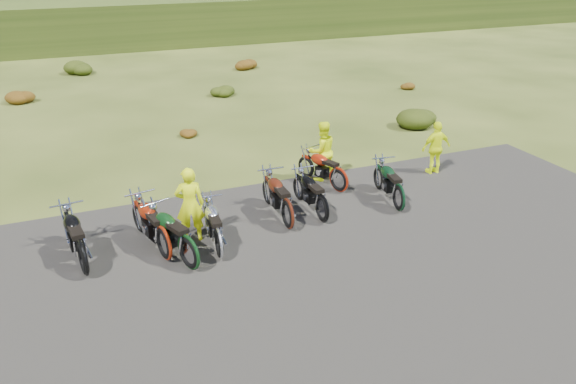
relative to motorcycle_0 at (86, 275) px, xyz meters
name	(u,v)px	position (x,y,z in m)	size (l,w,h in m)	color
ground	(293,251)	(4.60, -0.76, 0.00)	(300.00, 300.00, 0.00)	#2E3D14
gravel_pad	(331,296)	(4.60, -2.76, 0.00)	(20.00, 12.00, 0.04)	black
hill_slope	(96,14)	(4.60, 49.24, 0.00)	(300.00, 46.00, 3.00)	#2F4216
shrub_2	(19,95)	(-1.60, 15.84, 0.38)	(1.30, 1.30, 0.77)	#672A0C
shrub_3	(80,66)	(1.30, 21.14, 0.46)	(1.56, 1.56, 0.92)	#21310C
shrub_4	(186,131)	(4.20, 8.44, 0.23)	(0.77, 0.77, 0.45)	#672A0C
shrub_5	(222,90)	(7.10, 13.74, 0.31)	(1.03, 1.03, 0.61)	#21310C
shrub_6	(245,62)	(10.00, 19.04, 0.38)	(1.30, 1.30, 0.77)	#672A0C
shrub_7	(418,114)	(12.90, 6.34, 0.46)	(1.56, 1.56, 0.92)	#21310C
shrub_8	(405,84)	(15.80, 11.64, 0.23)	(0.77, 0.77, 0.45)	#672A0C
motorcycle_0	(86,275)	(0.00, 0.00, 0.00)	(2.30, 0.77, 1.20)	black
motorcycle_1	(166,260)	(1.74, -0.02, 0.00)	(2.32, 0.77, 1.21)	maroon
motorcycle_2	(190,269)	(2.16, -0.65, 0.00)	(2.31, 0.77, 1.21)	black
motorcycle_3	(220,258)	(2.90, -0.44, 0.00)	(2.06, 0.69, 1.08)	silver
motorcycle_4	(288,229)	(4.90, 0.30, 0.00)	(2.25, 0.75, 1.18)	#45180B
motorcycle_5	(322,222)	(5.85, 0.31, 0.00)	(2.11, 0.70, 1.11)	black
motorcycle_6	(338,192)	(7.12, 1.83, 0.00)	(2.08, 0.69, 1.09)	maroon
motorcycle_7	(398,211)	(8.03, 0.12, 0.00)	(2.12, 0.71, 1.11)	black
person_middle	(190,206)	(2.53, 0.64, 0.94)	(0.68, 0.45, 1.87)	#D9EB0C
person_right_a	(322,152)	(7.06, 2.86, 0.91)	(0.88, 0.69, 1.81)	#D9EB0C
person_right_b	(436,148)	(10.53, 1.98, 0.83)	(0.97, 0.40, 1.65)	#D9EB0C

